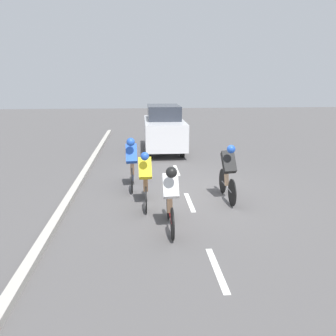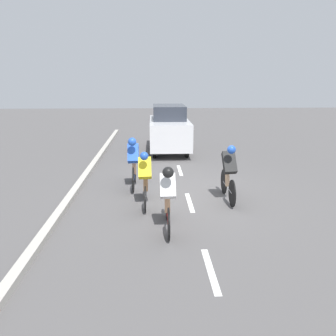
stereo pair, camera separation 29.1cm
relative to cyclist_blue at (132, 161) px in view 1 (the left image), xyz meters
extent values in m
plane|color=#565454|center=(-1.53, 0.79, -0.82)|extent=(60.00, 60.00, 0.00)
cube|color=white|center=(-1.53, 4.53, -0.82)|extent=(0.12, 1.40, 0.01)
cube|color=white|center=(-1.53, 1.33, -0.82)|extent=(0.12, 1.40, 0.01)
cube|color=white|center=(-1.53, -1.87, -0.82)|extent=(0.12, 1.40, 0.01)
cube|color=#B7B2A8|center=(1.67, 1.33, -0.75)|extent=(0.20, 24.94, 0.14)
cylinder|color=black|center=(0.00, -0.57, -0.46)|extent=(0.03, 0.72, 0.72)
cylinder|color=black|center=(0.00, 0.40, -0.46)|extent=(0.03, 0.72, 0.72)
cylinder|color=navy|center=(0.00, -0.08, -0.46)|extent=(0.04, 0.98, 0.04)
cylinder|color=navy|center=(0.00, -0.26, -0.25)|extent=(0.04, 0.04, 0.42)
cylinder|color=green|center=(0.00, -0.13, -0.36)|extent=(0.07, 0.07, 0.16)
cylinder|color=tan|center=(0.00, -0.16, -0.28)|extent=(0.12, 0.23, 0.36)
cube|color=blue|center=(0.00, 0.02, 0.23)|extent=(0.33, 0.48, 0.57)
sphere|color=blue|center=(0.01, 0.24, 0.62)|extent=(0.24, 0.24, 0.24)
cylinder|color=black|center=(-2.57, 0.65, -0.47)|extent=(0.03, 0.70, 0.70)
cylinder|color=black|center=(-2.57, 1.66, -0.47)|extent=(0.03, 0.70, 0.70)
cylinder|color=#B7B7BC|center=(-2.57, 1.16, -0.47)|extent=(0.04, 1.01, 0.04)
cylinder|color=#B7B7BC|center=(-2.57, 0.98, -0.26)|extent=(0.04, 0.04, 0.42)
cylinder|color=#1999D8|center=(-2.57, 1.11, -0.37)|extent=(0.07, 0.07, 0.16)
cylinder|color=#DBAD84|center=(-2.57, 1.08, -0.29)|extent=(0.12, 0.23, 0.36)
cube|color=black|center=(-2.56, 1.26, 0.24)|extent=(0.35, 0.50, 0.61)
sphere|color=blue|center=(-2.54, 1.48, 0.63)|extent=(0.22, 0.22, 0.22)
cylinder|color=black|center=(-0.38, 0.89, -0.50)|extent=(0.03, 0.64, 0.64)
cylinder|color=black|center=(-0.38, 1.91, -0.50)|extent=(0.03, 0.64, 0.64)
cylinder|color=#B7B7BC|center=(-0.38, 1.40, -0.50)|extent=(0.04, 1.02, 0.04)
cylinder|color=#B7B7BC|center=(-0.38, 1.22, -0.29)|extent=(0.04, 0.04, 0.42)
cylinder|color=white|center=(-0.38, 1.35, -0.40)|extent=(0.07, 0.07, 0.16)
cylinder|color=#9E704C|center=(-0.38, 1.33, -0.32)|extent=(0.12, 0.23, 0.36)
cube|color=yellow|center=(-0.37, 1.50, 0.18)|extent=(0.33, 0.46, 0.55)
sphere|color=blue|center=(-0.37, 1.72, 0.54)|extent=(0.21, 0.21, 0.21)
cylinder|color=black|center=(-0.88, 2.35, -0.49)|extent=(0.03, 0.66, 0.66)
cylinder|color=black|center=(-0.88, 3.37, -0.49)|extent=(0.03, 0.66, 0.66)
cylinder|color=red|center=(-0.88, 2.86, -0.49)|extent=(0.04, 1.02, 0.04)
cylinder|color=red|center=(-0.88, 2.68, -0.28)|extent=(0.04, 0.04, 0.42)
cylinder|color=yellow|center=(-0.88, 2.81, -0.39)|extent=(0.07, 0.07, 0.16)
cylinder|color=tan|center=(-0.88, 2.79, -0.31)|extent=(0.12, 0.23, 0.36)
cube|color=white|center=(-0.88, 2.96, 0.18)|extent=(0.33, 0.45, 0.53)
sphere|color=black|center=(-0.87, 3.18, 0.54)|extent=(0.23, 0.23, 0.23)
cylinder|color=black|center=(-1.99, -3.91, -0.50)|extent=(0.14, 0.64, 0.64)
cylinder|color=black|center=(-0.63, -3.91, -0.50)|extent=(0.14, 0.64, 0.64)
cylinder|color=black|center=(-1.99, -6.36, -0.50)|extent=(0.14, 0.64, 0.64)
cylinder|color=black|center=(-0.63, -6.36, -0.50)|extent=(0.14, 0.64, 0.64)
cube|color=silver|center=(-1.31, -5.13, 0.06)|extent=(1.70, 3.95, 1.12)
cube|color=#2D333D|center=(-1.31, -5.33, 0.93)|extent=(1.39, 2.17, 0.62)
camera|label=1|loc=(-0.29, 9.39, 2.29)|focal=35.00mm
camera|label=2|loc=(-0.58, 9.41, 2.29)|focal=35.00mm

